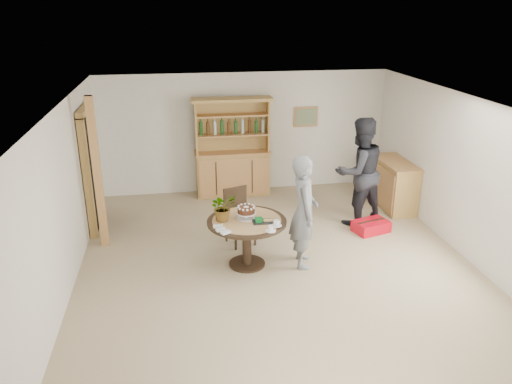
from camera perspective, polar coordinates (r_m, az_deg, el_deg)
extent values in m
plane|color=tan|center=(7.77, 2.48, -8.51)|extent=(7.00, 7.00, 0.00)
cube|color=white|center=(10.54, -1.28, 6.79)|extent=(6.00, 0.04, 2.50)
cube|color=white|center=(4.28, 12.64, -16.40)|extent=(6.00, 0.04, 2.50)
cube|color=white|center=(7.27, -21.19, -1.21)|extent=(0.04, 7.00, 2.50)
cube|color=white|center=(8.36, 23.19, 1.31)|extent=(0.04, 7.00, 2.50)
cube|color=white|center=(6.90, 2.80, 9.91)|extent=(6.00, 7.00, 0.04)
cube|color=tan|center=(10.70, 5.72, 8.55)|extent=(0.52, 0.03, 0.42)
cube|color=#59724C|center=(10.68, 5.74, 8.53)|extent=(0.44, 0.02, 0.34)
cube|color=black|center=(9.18, -18.38, 2.27)|extent=(0.10, 0.90, 2.10)
cube|color=tan|center=(8.71, -18.71, 1.25)|extent=(0.12, 0.10, 2.10)
cube|color=tan|center=(9.65, -17.86, 3.21)|extent=(0.12, 0.10, 2.10)
cube|color=tan|center=(8.91, -19.04, 8.87)|extent=(0.12, 1.10, 0.10)
cube|color=tan|center=(8.33, -17.67, 1.96)|extent=(0.12, 0.12, 2.50)
cube|color=tan|center=(10.48, -2.67, 2.13)|extent=(1.50, 0.50, 0.90)
cube|color=tan|center=(10.34, -2.71, 4.60)|extent=(1.56, 0.54, 0.04)
cube|color=tan|center=(10.30, -2.83, 7.69)|extent=(1.50, 0.04, 1.06)
cube|color=tan|center=(10.10, -6.88, 7.30)|extent=(0.04, 0.34, 1.06)
cube|color=tan|center=(10.26, 1.35, 7.66)|extent=(0.04, 0.34, 1.06)
cube|color=tan|center=(10.19, -2.72, 6.57)|extent=(1.44, 0.32, 0.03)
cube|color=tan|center=(10.10, -2.76, 8.77)|extent=(1.44, 0.32, 0.03)
cube|color=tan|center=(10.04, -2.79, 10.50)|extent=(1.62, 0.40, 0.06)
cylinder|color=#194C1E|center=(10.11, -5.91, 7.27)|extent=(0.07, 0.07, 0.28)
cylinder|color=#4C2D14|center=(10.12, -5.00, 7.32)|extent=(0.07, 0.07, 0.28)
cylinder|color=#B2BFB2|center=(10.13, -4.09, 7.36)|extent=(0.07, 0.07, 0.28)
cylinder|color=#194C1E|center=(10.15, -3.18, 7.40)|extent=(0.07, 0.07, 0.28)
cylinder|color=#4C2D14|center=(10.16, -2.28, 7.44)|extent=(0.07, 0.07, 0.28)
cylinder|color=#B2BFB2|center=(10.18, -1.38, 7.48)|extent=(0.07, 0.07, 0.28)
cylinder|color=#194C1E|center=(10.21, -0.48, 7.51)|extent=(0.07, 0.07, 0.28)
cylinder|color=#4C2D14|center=(10.23, 0.41, 7.55)|extent=(0.07, 0.07, 0.28)
cube|color=tan|center=(10.15, 15.51, 0.73)|extent=(0.50, 1.20, 0.90)
cube|color=tan|center=(10.00, 15.76, 3.26)|extent=(0.54, 1.26, 0.04)
cylinder|color=black|center=(7.49, -1.06, -3.39)|extent=(1.20, 1.20, 0.04)
cylinder|color=black|center=(7.65, -1.04, -5.92)|extent=(0.14, 0.14, 0.70)
cylinder|color=black|center=(7.81, -1.03, -8.18)|extent=(0.56, 0.56, 0.03)
cylinder|color=tan|center=(7.48, -1.06, -3.22)|extent=(1.04, 1.04, 0.01)
cube|color=black|center=(8.29, -1.80, -3.06)|extent=(0.53, 0.53, 0.04)
cube|color=black|center=(8.35, -2.41, -1.03)|extent=(0.41, 0.17, 0.46)
cube|color=black|center=(8.27, -2.43, 0.39)|extent=(0.41, 0.18, 0.05)
cube|color=black|center=(8.17, -2.34, -5.23)|extent=(0.03, 0.03, 0.44)
cube|color=black|center=(8.31, -0.11, -4.72)|extent=(0.04, 0.03, 0.44)
cube|color=black|center=(8.46, -3.43, -4.28)|extent=(0.03, 0.04, 0.44)
cube|color=black|center=(8.60, -1.25, -3.81)|extent=(0.04, 0.04, 0.44)
cylinder|color=white|center=(7.52, -1.12, -3.00)|extent=(0.28, 0.28, 0.01)
cylinder|color=white|center=(7.51, -1.12, -2.72)|extent=(0.05, 0.05, 0.08)
cylinder|color=white|center=(7.49, -1.12, -2.40)|extent=(0.30, 0.30, 0.01)
cylinder|color=#452313|center=(7.47, -1.13, -2.05)|extent=(0.26, 0.26, 0.09)
cylinder|color=white|center=(7.45, -1.13, -1.72)|extent=(0.08, 0.08, 0.01)
sphere|color=white|center=(7.47, -0.22, -1.68)|extent=(0.04, 0.04, 0.04)
sphere|color=white|center=(7.52, -0.41, -1.51)|extent=(0.04, 0.04, 0.04)
sphere|color=white|center=(7.56, -0.79, -1.41)|extent=(0.04, 0.04, 0.04)
sphere|color=white|center=(7.56, -1.26, -1.39)|extent=(0.04, 0.04, 0.04)
sphere|color=white|center=(7.54, -1.69, -1.46)|extent=(0.04, 0.04, 0.04)
sphere|color=white|center=(7.50, -1.98, -1.61)|extent=(0.04, 0.04, 0.04)
sphere|color=white|center=(7.44, -2.04, -1.79)|extent=(0.04, 0.04, 0.04)
sphere|color=white|center=(7.39, -1.86, -1.96)|extent=(0.04, 0.04, 0.04)
sphere|color=white|center=(7.35, -1.48, -2.07)|extent=(0.04, 0.04, 0.04)
sphere|color=white|center=(7.34, -1.00, -2.09)|extent=(0.04, 0.04, 0.04)
sphere|color=white|center=(7.37, -0.55, -2.01)|extent=(0.04, 0.04, 0.04)
sphere|color=white|center=(7.41, -0.27, -1.86)|extent=(0.04, 0.04, 0.04)
imported|color=#3F7233|center=(7.41, -3.81, -1.72)|extent=(0.47, 0.44, 0.42)
cube|color=black|center=(7.40, 0.76, -3.40)|extent=(0.30, 0.20, 0.01)
cube|color=#0C6E24|center=(7.38, 0.30, -3.19)|extent=(0.10, 0.10, 0.06)
cube|color=#0C6E24|center=(7.37, 0.30, -2.95)|extent=(0.11, 0.02, 0.01)
cylinder|color=white|center=(7.29, 2.37, -3.83)|extent=(0.15, 0.15, 0.01)
imported|color=white|center=(7.27, 2.38, -3.52)|extent=(0.10, 0.10, 0.08)
cylinder|color=white|center=(7.12, 1.70, -4.46)|extent=(0.15, 0.15, 0.01)
imported|color=white|center=(7.10, 1.70, -4.16)|extent=(0.08, 0.08, 0.07)
cube|color=white|center=(7.25, -4.37, -3.94)|extent=(0.14, 0.08, 0.03)
cube|color=white|center=(7.14, -4.04, -4.32)|extent=(0.16, 0.11, 0.03)
cube|color=white|center=(7.06, -3.47, -4.63)|extent=(0.16, 0.14, 0.03)
imported|color=slate|center=(7.50, 5.48, -2.24)|extent=(0.49, 0.68, 1.75)
imported|color=black|center=(9.08, 11.71, 2.28)|extent=(1.12, 0.97, 1.97)
cube|color=red|center=(9.07, 13.01, -3.84)|extent=(0.69, 0.55, 0.20)
cube|color=black|center=(9.03, 13.06, -3.23)|extent=(0.55, 0.20, 0.01)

